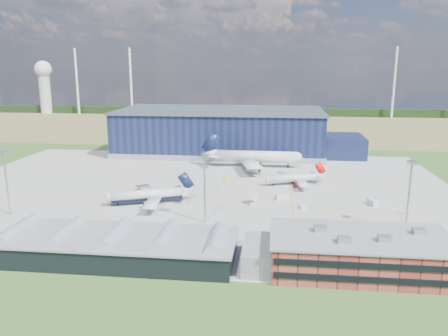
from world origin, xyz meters
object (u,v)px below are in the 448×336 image
(gse_van_a, at_px, (282,197))
(car_b, at_px, (344,249))
(gse_cart_a, at_px, (303,207))
(car_a, at_px, (285,246))
(gse_tug_a, at_px, (138,191))
(gse_tug_b, at_px, (143,198))
(gse_van_b, at_px, (373,203))
(light_mast_east, at_px, (410,184))
(airstair, at_px, (253,200))
(gse_cart_b, at_px, (221,189))
(light_mast_center, at_px, (205,178))
(light_mast_west, at_px, (5,173))
(gse_tug_c, at_px, (227,180))
(airliner_red, at_px, (293,174))
(ops_building, at_px, (360,253))
(airliner_navy, at_px, (147,189))
(hangar, at_px, (225,133))
(airliner_widebody, at_px, (256,151))

(gse_van_a, xyz_separation_m, car_b, (16.77, -47.48, -0.58))
(gse_cart_a, distance_m, car_a, 37.37)
(gse_tug_a, distance_m, gse_tug_b, 9.85)
(gse_van_b, bearing_deg, gse_van_a, 154.53)
(light_mast_east, bearing_deg, airstair, 155.41)
(light_mast_east, relative_size, gse_tug_b, 7.56)
(gse_cart_b, bearing_deg, gse_tug_a, 119.11)
(light_mast_center, bearing_deg, gse_cart_b, 89.21)
(light_mast_center, relative_size, gse_tug_a, 6.34)
(light_mast_west, distance_m, light_mast_center, 70.00)
(gse_cart_a, height_order, gse_tug_c, gse_tug_c)
(airliner_red, height_order, gse_van_b, airliner_red)
(gse_cart_a, bearing_deg, gse_tug_c, 119.71)
(ops_building, distance_m, light_mast_center, 55.13)
(gse_tug_c, bearing_deg, gse_van_b, -31.40)
(airliner_navy, xyz_separation_m, gse_cart_b, (25.89, 21.60, -5.10))
(hangar, relative_size, airliner_widebody, 2.70)
(light_mast_west, height_order, airstair, light_mast_west)
(hangar, height_order, airliner_widebody, hangar)
(gse_van_b, relative_size, car_b, 1.36)
(gse_cart_b, height_order, car_b, car_b)
(gse_cart_b, height_order, car_a, gse_cart_b)
(light_mast_west, xyz_separation_m, gse_tug_c, (71.48, 55.10, -14.75))
(light_mast_center, bearing_deg, gse_tug_b, 140.79)
(ops_building, relative_size, light_mast_center, 2.00)
(gse_cart_b, bearing_deg, airliner_navy, 146.25)
(gse_tug_a, xyz_separation_m, gse_van_a, (59.52, -2.52, 0.41))
(light_mast_east, relative_size, gse_tug_a, 6.34)
(light_mast_west, height_order, light_mast_center, same)
(hangar, bearing_deg, gse_tug_c, -82.91)
(gse_van_a, relative_size, airstair, 1.10)
(hangar, bearing_deg, airliner_navy, -99.65)
(light_mast_west, relative_size, car_a, 7.40)
(car_a, bearing_deg, gse_van_b, -41.77)
(light_mast_east, xyz_separation_m, gse_tug_c, (-63.52, 55.10, -14.75))
(gse_van_b, relative_size, gse_cart_b, 1.87)
(light_mast_center, xyz_separation_m, light_mast_east, (65.00, 0.00, 0.00))
(airliner_navy, xyz_separation_m, gse_van_a, (51.65, 11.48, -4.50))
(gse_van_a, height_order, gse_cart_b, gse_van_a)
(car_b, bearing_deg, gse_tug_b, 36.18)
(light_mast_west, xyz_separation_m, airliner_navy, (44.65, 18.00, -9.76))
(airliner_red, height_order, car_b, airliner_red)
(gse_tug_b, distance_m, gse_van_b, 88.76)
(ops_building, distance_m, gse_van_a, 62.46)
(light_mast_west, bearing_deg, airliner_red, 27.18)
(airliner_navy, xyz_separation_m, airliner_widebody, (38.55, 67.00, 3.09))
(airliner_red, relative_size, airliner_widebody, 0.55)
(gse_tug_a, height_order, car_b, gse_tug_a)
(light_mast_center, xyz_separation_m, airliner_widebody, (13.20, 85.00, -6.68))
(gse_van_a, distance_m, car_a, 47.48)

